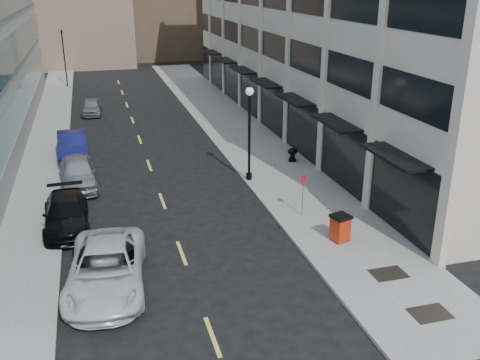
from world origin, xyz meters
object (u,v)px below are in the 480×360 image
urn_planter (293,153)px  car_black_pickup (66,214)px  car_grey_sedan (92,107)px  car_blue_sedan (73,146)px  sign_post (303,187)px  car_silver_sedan (78,173)px  car_white_van (106,269)px  trash_bin (340,227)px  lamppost (249,125)px  traffic_signal (62,34)px

urn_planter → car_black_pickup: bearing=-156.4°
car_grey_sedan → urn_planter: bearing=-52.1°
urn_planter → car_blue_sedan: bearing=160.3°
car_grey_sedan → sign_post: 26.79m
car_silver_sedan → sign_post: size_ratio=2.22×
car_silver_sedan → car_white_van: bearing=-87.4°
car_black_pickup → trash_bin: bearing=-24.3°
car_grey_sedan → lamppost: (8.50, -19.47, 2.72)m
car_grey_sedan → sign_post: size_ratio=1.77×
car_silver_sedan → trash_bin: car_silver_sedan is taller
car_grey_sedan → trash_bin: trash_bin is taller
car_white_van → car_grey_sedan: 29.00m
car_grey_sedan → car_white_van: bearing=-87.5°
car_silver_sedan → car_blue_sedan: 5.48m
traffic_signal → urn_planter: 33.72m
car_white_van → trash_bin: car_white_van is taller
traffic_signal → sign_post: traffic_signal is taller
car_white_van → lamppost: lamppost is taller
car_black_pickup → car_grey_sedan: (1.60, 23.06, -0.06)m
car_blue_sedan → sign_post: (11.01, -12.79, 0.75)m
traffic_signal → car_white_van: size_ratio=1.14×
car_silver_sedan → sign_post: (10.68, -7.32, 0.76)m
lamppost → urn_planter: lamppost is taller
car_silver_sedan → car_blue_sedan: car_blue_sedan is taller
sign_post → car_black_pickup: bearing=169.1°
car_grey_sedan → lamppost: 21.42m
trash_bin → lamppost: bearing=85.3°
car_blue_sedan → lamppost: 12.55m
car_blue_sedan → car_grey_sedan: size_ratio=1.31×
car_blue_sedan → traffic_signal: bearing=90.2°
car_grey_sedan → trash_bin: size_ratio=3.19×
car_silver_sedan → sign_post: bearing=-37.3°
lamppost → urn_planter: size_ratio=6.37×
car_white_van → trash_bin: bearing=12.0°
urn_planter → car_grey_sedan: bearing=125.4°
traffic_signal → car_black_pickup: (0.70, -36.06, -4.98)m
sign_post → trash_bin: bearing=-80.6°
lamppost → urn_planter: bearing=33.7°
car_blue_sedan → car_grey_sedan: car_blue_sedan is taller
traffic_signal → car_silver_sedan: traffic_signal is taller
car_white_van → car_grey_sedan: bearing=96.6°
car_blue_sedan → sign_post: bearing=-51.1°
car_blue_sedan → car_grey_sedan: 12.29m
car_blue_sedan → lamppost: bearing=-38.1°
car_black_pickup → car_silver_sedan: size_ratio=1.01×
car_blue_sedan → lamppost: lamppost is taller
car_blue_sedan → sign_post: sign_post is taller
sign_post → lamppost: bearing=100.1°
urn_planter → car_white_van: bearing=-135.4°
traffic_signal → trash_bin: (12.47, -41.04, -4.90)m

